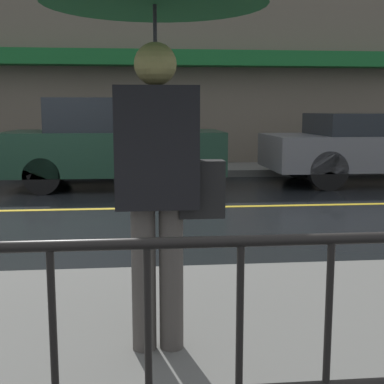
# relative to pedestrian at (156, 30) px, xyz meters

# --- Properties ---
(ground_plane) EXTENTS (80.00, 80.00, 0.00)m
(ground_plane) POSITION_rel_pedestrian_xyz_m (-1.65, 4.97, -1.83)
(ground_plane) COLOR black
(sidewalk_far) EXTENTS (28.00, 1.69, 0.15)m
(sidewalk_far) POSITION_rel_pedestrian_xyz_m (-1.65, 9.26, -1.75)
(sidewalk_far) COLOR slate
(sidewalk_far) RESTS_ON ground_plane
(lane_marking) EXTENTS (25.20, 0.12, 0.01)m
(lane_marking) POSITION_rel_pedestrian_xyz_m (-1.65, 4.97, -1.82)
(lane_marking) COLOR gold
(lane_marking) RESTS_ON ground_plane
(building_storefront) EXTENTS (28.00, 0.85, 6.12)m
(building_storefront) POSITION_rel_pedestrian_xyz_m (-1.65, 10.23, 1.21)
(building_storefront) COLOR #706656
(building_storefront) RESTS_ON ground_plane
(pedestrian) EXTENTS (1.13, 1.13, 2.06)m
(pedestrian) POSITION_rel_pedestrian_xyz_m (0.00, 0.00, 0.00)
(pedestrian) COLOR #4C4742
(pedestrian) RESTS_ON sidewalk_near
(car_dark_green) EXTENTS (3.92, 1.82, 1.63)m
(car_dark_green) POSITION_rel_pedestrian_xyz_m (-0.55, 7.26, -1.01)
(car_dark_green) COLOR #193828
(car_dark_green) RESTS_ON ground_plane
(car_grey) EXTENTS (4.56, 1.91, 1.36)m
(car_grey) POSITION_rel_pedestrian_xyz_m (4.64, 7.26, -1.10)
(car_grey) COLOR slate
(car_grey) RESTS_ON ground_plane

